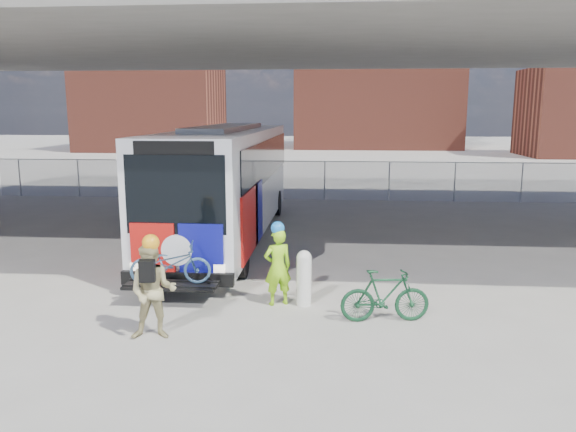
# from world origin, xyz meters

# --- Properties ---
(ground) EXTENTS (160.00, 160.00, 0.00)m
(ground) POSITION_xyz_m (0.00, 0.00, 0.00)
(ground) COLOR #9E9991
(ground) RESTS_ON ground
(bus) EXTENTS (2.67, 12.97, 3.69)m
(bus) POSITION_xyz_m (-2.00, 3.64, 2.11)
(bus) COLOR silver
(bus) RESTS_ON ground
(overpass) EXTENTS (40.00, 16.00, 7.95)m
(overpass) POSITION_xyz_m (0.00, 4.00, 6.54)
(overpass) COLOR #605E59
(overpass) RESTS_ON ground
(chainlink_fence) EXTENTS (30.00, 0.06, 30.00)m
(chainlink_fence) POSITION_xyz_m (0.00, 12.00, 1.42)
(chainlink_fence) COLOR gray
(chainlink_fence) RESTS_ON ground
(brick_buildings) EXTENTS (54.00, 22.00, 12.00)m
(brick_buildings) POSITION_xyz_m (1.23, 48.23, 5.42)
(brick_buildings) COLOR brown
(brick_buildings) RESTS_ON ground
(smokestack) EXTENTS (2.20, 2.20, 25.00)m
(smokestack) POSITION_xyz_m (14.00, 55.00, 12.50)
(smokestack) COLOR brown
(smokestack) RESTS_ON ground
(bollard) EXTENTS (0.32, 0.32, 1.22)m
(bollard) POSITION_xyz_m (0.85, -2.69, 0.65)
(bollard) COLOR white
(bollard) RESTS_ON ground
(cyclist_hivis) EXTENTS (0.72, 0.62, 1.84)m
(cyclist_hivis) POSITION_xyz_m (0.28, -2.69, 0.89)
(cyclist_hivis) COLOR #97E718
(cyclist_hivis) RESTS_ON ground
(cyclist_tan) EXTENTS (0.96, 0.80, 1.97)m
(cyclist_tan) POSITION_xyz_m (-1.80, -4.71, 0.93)
(cyclist_tan) COLOR tan
(cyclist_tan) RESTS_ON ground
(bike_parked) EXTENTS (1.83, 0.74, 1.07)m
(bike_parked) POSITION_xyz_m (2.51, -3.52, 0.53)
(bike_parked) COLOR #164527
(bike_parked) RESTS_ON ground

